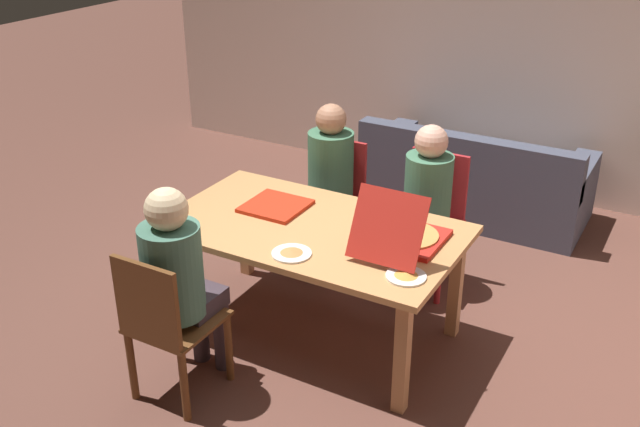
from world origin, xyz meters
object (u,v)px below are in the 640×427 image
at_px(person_1, 425,197).
at_px(drinking_glass_0, 180,209).
at_px(person_0, 179,273).
at_px(chair_1, 431,214).
at_px(chair_2, 336,193).
at_px(chair_0, 166,324).
at_px(drinking_glass_1, 379,204).
at_px(couch, 474,183).
at_px(person_2, 327,174).
at_px(pizza_box_0, 404,235).
at_px(plate_1, 406,276).
at_px(dining_table, 312,239).
at_px(plate_0, 292,253).
at_px(pizza_box_1, 276,206).

xyz_separation_m(person_1, drinking_glass_0, (-1.15, -1.12, 0.11)).
distance_m(person_0, person_1, 1.80).
relative_size(chair_1, chair_2, 1.04).
bearing_deg(person_1, chair_0, -112.73).
relative_size(drinking_glass_1, couch, 0.07).
xyz_separation_m(person_2, couch, (0.68, 1.35, -0.44)).
xyz_separation_m(chair_1, couch, (-0.07, 1.20, -0.23)).
relative_size(pizza_box_0, drinking_glass_0, 5.50).
distance_m(chair_1, plate_1, 1.33).
bearing_deg(person_0, dining_table, 65.95).
xyz_separation_m(chair_0, plate_0, (0.43, 0.59, 0.27)).
height_order(chair_1, drinking_glass_1, chair_1).
height_order(chair_0, pizza_box_1, chair_0).
bearing_deg(person_2, plate_0, -70.07).
relative_size(dining_table, chair_1, 1.91).
height_order(pizza_box_0, plate_1, pizza_box_0).
bearing_deg(person_1, pizza_box_0, -76.86).
xyz_separation_m(chair_0, plate_1, (1.09, 0.67, 0.27)).
relative_size(plate_1, drinking_glass_0, 2.00).
bearing_deg(couch, drinking_glass_1, -91.50).
xyz_separation_m(chair_2, drinking_glass_1, (0.63, -0.62, 0.30)).
bearing_deg(pizza_box_1, person_0, -91.83).
distance_m(pizza_box_0, couch, 2.20).
xyz_separation_m(chair_1, pizza_box_0, (0.18, -0.92, 0.30)).
height_order(person_0, chair_2, person_0).
height_order(chair_2, pizza_box_1, chair_2).
xyz_separation_m(plate_1, couch, (-0.41, 2.46, -0.48)).
bearing_deg(person_2, drinking_glass_0, -109.76).
distance_m(chair_0, chair_2, 1.92).
relative_size(chair_0, couch, 0.50).
bearing_deg(person_1, couch, 92.97).
bearing_deg(plate_1, plate_0, -172.73).
bearing_deg(person_0, plate_1, 26.07).
height_order(person_1, chair_2, person_1).
bearing_deg(couch, plate_1, -80.53).
distance_m(person_0, chair_2, 1.80).
bearing_deg(chair_1, plate_0, -103.05).
xyz_separation_m(dining_table, chair_1, (0.39, 0.99, -0.16)).
bearing_deg(dining_table, person_2, 113.09).
height_order(dining_table, couch, couch).
bearing_deg(couch, dining_table, -98.24).
height_order(plate_0, couch, couch).
distance_m(person_2, pizza_box_0, 1.21).
xyz_separation_m(person_0, pizza_box_0, (0.93, 0.87, 0.07)).
xyz_separation_m(pizza_box_1, plate_0, (0.40, -0.47, -0.00)).
bearing_deg(person_1, chair_1, 90.00).
distance_m(plate_1, couch, 2.54).
relative_size(chair_0, drinking_glass_1, 7.40).
xyz_separation_m(person_0, drinking_glass_0, (-0.40, 0.52, 0.07)).
xyz_separation_m(person_1, person_2, (-0.75, 0.00, 0.01)).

